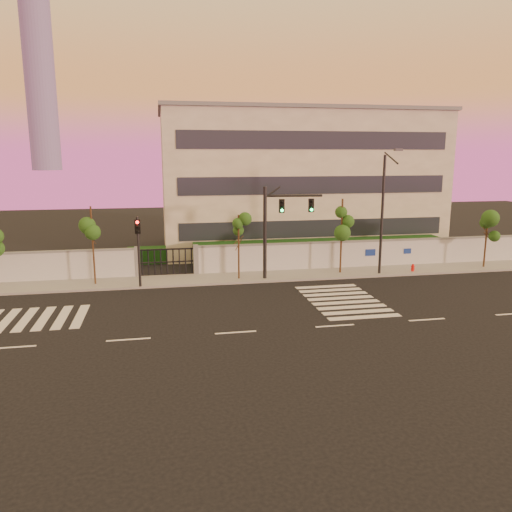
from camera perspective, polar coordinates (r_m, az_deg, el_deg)
The scene contains 15 objects.
ground at distance 24.21m, azimuth -2.34°, elevation -8.74°, with size 120.00×120.00×0.00m, color black.
sidewalk at distance 34.16m, azimuth -4.99°, elevation -2.61°, with size 60.00×3.00×0.15m, color gray.
perimeter_wall at distance 35.40m, azimuth -5.10°, elevation -0.45°, with size 60.00×0.36×2.20m.
hedge_row at distance 38.23m, azimuth -3.94°, elevation 0.07°, with size 41.00×4.25×1.80m.
institutional_building at distance 46.19m, azimuth 4.64°, elevation 8.70°, with size 24.40×12.40×12.25m.
distant_skyscraper at distance 313.32m, azimuth -23.66°, elevation 20.42°, with size 16.00×16.00×118.00m.
road_markings at distance 27.58m, azimuth -6.79°, elevation -6.23°, with size 57.00×7.62×0.02m.
street_tree_c at distance 33.41m, azimuth -18.22°, elevation 3.08°, with size 1.39×1.11×5.19m.
street_tree_d at distance 33.26m, azimuth -1.97°, elevation 2.71°, with size 1.44×1.14×4.48m.
street_tree_e at distance 35.42m, azimuth 9.82°, elevation 4.17°, with size 1.61×1.28×5.38m.
street_tree_f at distance 40.63m, azimuth 24.91°, elevation 2.92°, with size 1.64×1.30×4.16m.
traffic_signal_main at distance 33.35m, azimuth 2.38°, elevation 3.94°, with size 3.99×0.52×6.31m.
traffic_signal_secondary at distance 32.05m, azimuth -13.30°, elevation 1.41°, with size 0.36×0.34×4.61m.
streetlight_east at distance 35.46m, azimuth 14.37°, elevation 5.25°, with size 0.52×2.11×8.77m.
fire_hydrant at distance 37.57m, azimuth 17.48°, elevation -1.38°, with size 0.26×0.26×0.69m.
Camera 1 is at (-3.34, -22.47, 8.36)m, focal length 35.00 mm.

